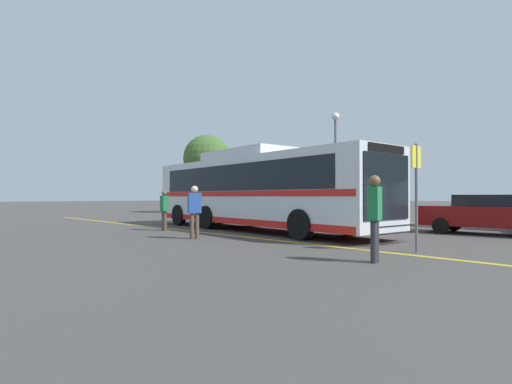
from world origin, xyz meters
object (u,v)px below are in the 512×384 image
Objects in this scene: parked_car_0 at (208,206)px; bus_stop_sign at (416,184)px; street_lamp at (336,146)px; parked_car_3 at (489,214)px; pedestrian_2 at (164,208)px; pedestrian_0 at (375,212)px; parked_car_1 at (263,208)px; transit_bus at (256,189)px; tree_0 at (207,159)px; parked_car_2 at (346,211)px; pedestrian_1 at (195,208)px.

bus_stop_sign is (17.57, -6.77, 0.98)m from parked_car_0.
parked_car_3 is at bearing -19.24° from street_lamp.
pedestrian_2 is at bearing -77.74° from bus_stop_sign.
pedestrian_0 is 0.68× the size of bus_stop_sign.
pedestrian_0 is (12.32, -8.91, 0.33)m from parked_car_1.
street_lamp is (0.88, 10.85, 3.42)m from pedestrian_2.
pedestrian_0 is (7.61, -3.80, -0.64)m from transit_bus.
transit_bus is 2.70× the size of parked_car_0.
tree_0 is at bearing 44.75° from pedestrian_0.
street_lamp is at bearing -163.53° from transit_bus.
parked_car_2 is 1.67× the size of bus_stop_sign.
parked_car_0 is at bearing 84.35° from parked_car_2.
parked_car_0 is 11.34m from parked_car_2.
parked_car_3 is (6.03, 0.19, 0.04)m from parked_car_2.
parked_car_0 is 18.85m from bus_stop_sign.
parked_car_3 is 12.48m from pedestrian_2.
parked_car_0 is 0.71× the size of tree_0.
parked_car_2 is at bearing -105.18° from pedestrian_2.
parked_car_2 is 18.23m from tree_0.
transit_bus is at bearing -78.89° from street_lamp.
pedestrian_1 reaches higher than parked_car_2.
parked_car_2 is at bearing 169.72° from transit_bus.
parked_car_2 is at bearing -91.93° from parked_car_0.
transit_bus reaches higher than parked_car_0.
parked_car_0 is 19.76m from pedestrian_0.
bus_stop_sign reaches higher than pedestrian_1.
tree_0 is at bearing 54.11° from parked_car_0.
parked_car_0 is at bearing -111.67° from transit_bus.
pedestrian_0 is 27.15m from tree_0.
parked_car_2 is 8.49m from pedestrian_1.
street_lamp is (-1.57, 7.98, 2.64)m from transit_bus.
pedestrian_1 is 6.90m from bus_stop_sign.
parked_car_1 is 0.65× the size of street_lamp.
parked_car_1 is 15.21m from pedestrian_0.
tree_0 is at bearing -115.24° from transit_bus.
pedestrian_2 is at bearing 68.76° from pedestrian_0.
pedestrian_0 is at bearing -174.02° from pedestrian_2.
transit_bus is at bearing 40.02° from parked_car_1.
street_lamp reaches higher than bus_stop_sign.
parked_car_1 is 0.61× the size of tree_0.
pedestrian_2 is 11.41m from street_lamp.
pedestrian_1 reaches higher than parked_car_1.
pedestrian_1 is 0.26× the size of tree_0.
parked_car_2 reaches higher than parked_car_1.
pedestrian_0 is at bearing 6.93° from bus_stop_sign.
pedestrian_2 reaches higher than parked_car_2.
parked_car_3 is 6.60m from bus_stop_sign.
parked_car_3 is 2.91× the size of pedestrian_2.
parked_car_3 is (17.36, -0.24, 0.03)m from parked_car_0.
parked_car_2 is 2.45× the size of pedestrian_0.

